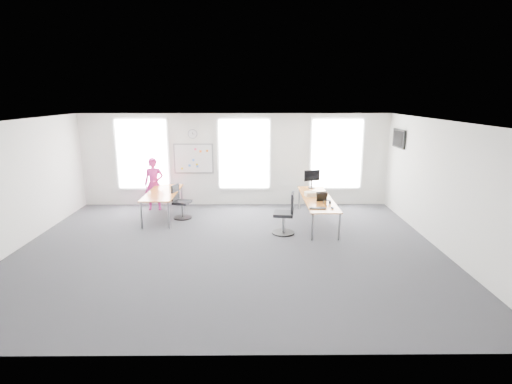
{
  "coord_description": "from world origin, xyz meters",
  "views": [
    {
      "loc": [
        0.58,
        -8.91,
        3.55
      ],
      "look_at": [
        0.66,
        1.2,
        1.1
      ],
      "focal_mm": 28.0,
      "sensor_mm": 36.0,
      "label": 1
    }
  ],
  "objects_px": {
    "chair_right": "(286,216)",
    "keyboard": "(318,208)",
    "monitor": "(312,177)",
    "person": "(154,184)",
    "headphones": "(327,202)",
    "chair_left": "(180,204)",
    "desk_left": "(163,194)",
    "desk_right": "(317,200)"
  },
  "relations": [
    {
      "from": "chair_right",
      "to": "chair_left",
      "type": "xyz_separation_m",
      "value": [
        -3.01,
        1.4,
        -0.05
      ]
    },
    {
      "from": "keyboard",
      "to": "monitor",
      "type": "height_order",
      "value": "monitor"
    },
    {
      "from": "headphones",
      "to": "chair_right",
      "type": "bearing_deg",
      "value": 178.78
    },
    {
      "from": "chair_right",
      "to": "monitor",
      "type": "bearing_deg",
      "value": 164.38
    },
    {
      "from": "chair_right",
      "to": "desk_left",
      "type": "bearing_deg",
      "value": -103.5
    },
    {
      "from": "keyboard",
      "to": "monitor",
      "type": "bearing_deg",
      "value": 90.27
    },
    {
      "from": "monitor",
      "to": "chair_right",
      "type": "bearing_deg",
      "value": -130.39
    },
    {
      "from": "person",
      "to": "headphones",
      "type": "xyz_separation_m",
      "value": [
        5.09,
        -2.08,
        -0.05
      ]
    },
    {
      "from": "person",
      "to": "desk_right",
      "type": "bearing_deg",
      "value": -20.68
    },
    {
      "from": "chair_left",
      "to": "keyboard",
      "type": "bearing_deg",
      "value": -96.22
    },
    {
      "from": "chair_left",
      "to": "desk_left",
      "type": "bearing_deg",
      "value": 101.68
    },
    {
      "from": "person",
      "to": "headphones",
      "type": "height_order",
      "value": "person"
    },
    {
      "from": "chair_left",
      "to": "person",
      "type": "xyz_separation_m",
      "value": [
        -0.98,
        0.93,
        0.39
      ]
    },
    {
      "from": "desk_right",
      "to": "chair_left",
      "type": "relative_size",
      "value": 2.98
    },
    {
      "from": "desk_left",
      "to": "headphones",
      "type": "relative_size",
      "value": 10.8
    },
    {
      "from": "chair_left",
      "to": "chair_right",
      "type": "bearing_deg",
      "value": -98.43
    },
    {
      "from": "desk_right",
      "to": "desk_left",
      "type": "bearing_deg",
      "value": 173.34
    },
    {
      "from": "desk_right",
      "to": "headphones",
      "type": "xyz_separation_m",
      "value": [
        0.15,
        -0.66,
        0.1
      ]
    },
    {
      "from": "chair_right",
      "to": "monitor",
      "type": "height_order",
      "value": "monitor"
    },
    {
      "from": "desk_left",
      "to": "monitor",
      "type": "bearing_deg",
      "value": 8.9
    },
    {
      "from": "person",
      "to": "keyboard",
      "type": "distance_m",
      "value": 5.4
    },
    {
      "from": "desk_right",
      "to": "chair_left",
      "type": "bearing_deg",
      "value": 173.1
    },
    {
      "from": "desk_left",
      "to": "chair_left",
      "type": "height_order",
      "value": "chair_left"
    },
    {
      "from": "desk_left",
      "to": "keyboard",
      "type": "height_order",
      "value": "desk_left"
    },
    {
      "from": "desk_right",
      "to": "monitor",
      "type": "bearing_deg",
      "value": 89.32
    },
    {
      "from": "headphones",
      "to": "keyboard",
      "type": "bearing_deg",
      "value": -139.47
    },
    {
      "from": "desk_right",
      "to": "desk_left",
      "type": "xyz_separation_m",
      "value": [
        -4.48,
        0.52,
        0.04
      ]
    },
    {
      "from": "desk_left",
      "to": "chair_left",
      "type": "distance_m",
      "value": 0.59
    },
    {
      "from": "chair_right",
      "to": "headphones",
      "type": "xyz_separation_m",
      "value": [
        1.1,
        0.25,
        0.3
      ]
    },
    {
      "from": "person",
      "to": "monitor",
      "type": "relative_size",
      "value": 2.89
    },
    {
      "from": "desk_right",
      "to": "monitor",
      "type": "relative_size",
      "value": 5.22
    },
    {
      "from": "desk_left",
      "to": "monitor",
      "type": "xyz_separation_m",
      "value": [
        4.5,
        0.7,
        0.36
      ]
    },
    {
      "from": "desk_right",
      "to": "headphones",
      "type": "bearing_deg",
      "value": -77.66
    },
    {
      "from": "person",
      "to": "headphones",
      "type": "relative_size",
      "value": 8.33
    },
    {
      "from": "desk_left",
      "to": "chair_right",
      "type": "relative_size",
      "value": 1.94
    },
    {
      "from": "chair_right",
      "to": "person",
      "type": "height_order",
      "value": "person"
    },
    {
      "from": "chair_left",
      "to": "keyboard",
      "type": "distance_m",
      "value": 4.13
    },
    {
      "from": "person",
      "to": "keyboard",
      "type": "relative_size",
      "value": 3.94
    },
    {
      "from": "desk_right",
      "to": "chair_left",
      "type": "xyz_separation_m",
      "value": [
        -3.97,
        0.48,
        -0.24
      ]
    },
    {
      "from": "person",
      "to": "chair_left",
      "type": "bearing_deg",
      "value": -48.42
    },
    {
      "from": "headphones",
      "to": "person",
      "type": "bearing_deg",
      "value": 143.63
    },
    {
      "from": "chair_right",
      "to": "keyboard",
      "type": "xyz_separation_m",
      "value": [
        0.79,
        -0.19,
        0.25
      ]
    }
  ]
}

